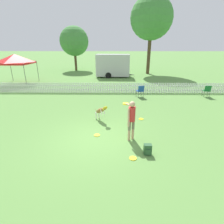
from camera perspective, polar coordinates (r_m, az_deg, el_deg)
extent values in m
plane|color=#5B8C42|center=(7.46, -5.29, -8.72)|extent=(240.00, 240.00, 0.00)
cylinder|color=tan|center=(7.25, 5.58, -7.54)|extent=(0.11, 0.11, 0.47)
cylinder|color=#7A705B|center=(7.06, 5.70, -4.51)|extent=(0.12, 0.12, 0.38)
cylinder|color=tan|center=(7.37, 6.79, -7.10)|extent=(0.11, 0.11, 0.47)
cylinder|color=#7A705B|center=(7.18, 6.93, -4.11)|extent=(0.12, 0.12, 0.38)
cylinder|color=red|center=(6.93, 6.48, -0.69)|extent=(0.39, 0.39, 0.58)
sphere|color=tan|center=(6.79, 6.62, 2.52)|extent=(0.23, 0.23, 0.23)
cylinder|color=tan|center=(6.80, 5.43, -1.86)|extent=(0.08, 0.21, 0.71)
cylinder|color=tan|center=(7.22, 5.99, 2.19)|extent=(0.41, 0.66, 0.14)
cylinder|color=yellow|center=(7.52, 4.47, 2.63)|extent=(0.26, 0.26, 0.02)
cylinder|color=yellow|center=(7.51, 4.48, 2.82)|extent=(0.26, 0.26, 0.02)
ellipsoid|color=olive|center=(8.99, -3.84, 0.51)|extent=(0.63, 0.75, 0.55)
ellipsoid|color=white|center=(9.01, -3.83, 0.25)|extent=(0.34, 0.40, 0.27)
sphere|color=olive|center=(8.60, -2.51, 1.12)|extent=(0.15, 0.15, 0.15)
cone|color=olive|center=(8.53, -2.28, 1.22)|extent=(0.14, 0.16, 0.12)
cylinder|color=yellow|center=(8.53, -2.28, 1.22)|extent=(0.30, 0.27, 0.24)
cone|color=olive|center=(8.62, -2.35, 1.59)|extent=(0.05, 0.05, 0.07)
cone|color=olive|center=(8.57, -2.85, 1.48)|extent=(0.05, 0.05, 0.07)
cylinder|color=white|center=(9.42, -4.32, -0.89)|extent=(0.06, 0.06, 0.37)
cylinder|color=white|center=(9.34, -5.25, -1.12)|extent=(0.06, 0.06, 0.37)
cylinder|color=white|center=(8.85, -2.66, 0.31)|extent=(0.14, 0.17, 0.29)
cylinder|color=white|center=(8.77, -3.54, 0.10)|extent=(0.14, 0.17, 0.29)
cone|color=olive|center=(9.41, -5.22, 0.51)|extent=(0.24, 0.31, 0.23)
cylinder|color=yellow|center=(9.43, 9.48, -2.25)|extent=(0.26, 0.26, 0.02)
cylinder|color=yellow|center=(7.72, -4.95, -7.52)|extent=(0.26, 0.26, 0.02)
cylinder|color=yellow|center=(6.31, 6.83, -14.76)|extent=(0.26, 0.26, 0.02)
cube|color=#2D5633|center=(6.51, 11.55, -11.85)|extent=(0.27, 0.19, 0.40)
cube|color=#2D5633|center=(6.44, 11.71, -12.70)|extent=(0.19, 0.04, 0.20)
cube|color=white|center=(14.51, -2.30, 7.24)|extent=(27.14, 0.04, 0.06)
cube|color=white|center=(14.43, -2.32, 8.60)|extent=(27.14, 0.04, 0.06)
cube|color=white|center=(17.24, -32.58, 6.75)|extent=(0.09, 0.02, 0.84)
cube|color=white|center=(17.16, -32.17, 6.78)|extent=(0.09, 0.02, 0.84)
cube|color=white|center=(17.09, -31.77, 6.81)|extent=(0.09, 0.02, 0.84)
cube|color=white|center=(17.01, -31.36, 6.83)|extent=(0.09, 0.02, 0.84)
cube|color=white|center=(16.94, -30.95, 6.86)|extent=(0.09, 0.02, 0.84)
cube|color=white|center=(16.86, -30.53, 6.89)|extent=(0.09, 0.02, 0.84)
cube|color=white|center=(16.79, -30.11, 6.92)|extent=(0.09, 0.02, 0.84)
cube|color=white|center=(16.72, -29.69, 6.94)|extent=(0.09, 0.02, 0.84)
cube|color=white|center=(16.64, -29.26, 6.97)|extent=(0.09, 0.02, 0.84)
cube|color=white|center=(16.57, -28.83, 7.00)|extent=(0.09, 0.02, 0.84)
cube|color=white|center=(16.50, -28.40, 7.03)|extent=(0.09, 0.02, 0.84)
cube|color=white|center=(16.44, -27.96, 7.05)|extent=(0.09, 0.02, 0.84)
cube|color=white|center=(16.37, -27.52, 7.08)|extent=(0.09, 0.02, 0.84)
cube|color=white|center=(16.30, -27.07, 7.11)|extent=(0.09, 0.02, 0.84)
cube|color=white|center=(16.24, -26.62, 7.13)|extent=(0.09, 0.02, 0.84)
cube|color=white|center=(16.17, -26.17, 7.16)|extent=(0.09, 0.02, 0.84)
cube|color=white|center=(16.11, -25.71, 7.19)|extent=(0.09, 0.02, 0.84)
cube|color=white|center=(16.04, -25.25, 7.21)|extent=(0.09, 0.02, 0.84)
cube|color=white|center=(15.98, -24.79, 7.24)|extent=(0.09, 0.02, 0.84)
cube|color=white|center=(15.92, -24.32, 7.26)|extent=(0.09, 0.02, 0.84)
cube|color=white|center=(15.86, -23.85, 7.29)|extent=(0.09, 0.02, 0.84)
cube|color=white|center=(15.80, -23.37, 7.31)|extent=(0.09, 0.02, 0.84)
cube|color=white|center=(15.75, -22.89, 7.34)|extent=(0.09, 0.02, 0.84)
cube|color=white|center=(15.69, -22.41, 7.36)|extent=(0.09, 0.02, 0.84)
cube|color=white|center=(15.64, -21.93, 7.38)|extent=(0.09, 0.02, 0.84)
cube|color=white|center=(15.58, -21.44, 7.41)|extent=(0.09, 0.02, 0.84)
cube|color=white|center=(15.53, -20.95, 7.43)|extent=(0.09, 0.02, 0.84)
cube|color=white|center=(15.48, -20.45, 7.45)|extent=(0.09, 0.02, 0.84)
cube|color=white|center=(15.43, -19.95, 7.48)|extent=(0.09, 0.02, 0.84)
cube|color=white|center=(15.38, -19.45, 7.50)|extent=(0.09, 0.02, 0.84)
cube|color=white|center=(15.33, -18.94, 7.52)|extent=(0.09, 0.02, 0.84)
cube|color=white|center=(15.28, -18.44, 7.54)|extent=(0.09, 0.02, 0.84)
cube|color=white|center=(15.24, -17.92, 7.56)|extent=(0.09, 0.02, 0.84)
cube|color=white|center=(15.19, -17.41, 7.58)|extent=(0.09, 0.02, 0.84)
cube|color=white|center=(15.15, -16.89, 7.60)|extent=(0.09, 0.02, 0.84)
cube|color=white|center=(15.11, -16.37, 7.62)|extent=(0.09, 0.02, 0.84)
cube|color=white|center=(15.06, -15.85, 7.64)|extent=(0.09, 0.02, 0.84)
cube|color=white|center=(15.02, -15.32, 7.65)|extent=(0.09, 0.02, 0.84)
cube|color=white|center=(14.99, -14.79, 7.67)|extent=(0.09, 0.02, 0.84)
cube|color=white|center=(14.95, -14.26, 7.69)|extent=(0.09, 0.02, 0.84)
cube|color=white|center=(14.91, -13.72, 7.70)|extent=(0.09, 0.02, 0.84)
cube|color=white|center=(14.88, -13.18, 7.72)|extent=(0.09, 0.02, 0.84)
cube|color=white|center=(14.84, -12.64, 7.73)|extent=(0.09, 0.02, 0.84)
cube|color=white|center=(14.81, -12.10, 7.75)|extent=(0.09, 0.02, 0.84)
cube|color=white|center=(14.78, -11.56, 7.76)|extent=(0.09, 0.02, 0.84)
cube|color=white|center=(14.75, -11.01, 7.77)|extent=(0.09, 0.02, 0.84)
cube|color=white|center=(14.72, -10.46, 7.79)|extent=(0.09, 0.02, 0.84)
cube|color=white|center=(14.70, -9.91, 7.80)|extent=(0.09, 0.02, 0.84)
cube|color=white|center=(14.67, -9.36, 7.81)|extent=(0.09, 0.02, 0.84)
cube|color=white|center=(14.65, -8.80, 7.82)|extent=(0.09, 0.02, 0.84)
cube|color=white|center=(14.62, -8.24, 7.83)|extent=(0.09, 0.02, 0.84)
cube|color=white|center=(14.60, -7.69, 7.84)|extent=(0.09, 0.02, 0.84)
cube|color=white|center=(14.58, -7.13, 7.85)|extent=(0.09, 0.02, 0.84)
cube|color=white|center=(14.56, -6.56, 7.85)|extent=(0.09, 0.02, 0.84)
cube|color=white|center=(14.55, -6.00, 7.86)|extent=(0.09, 0.02, 0.84)
cube|color=white|center=(14.53, -5.44, 7.87)|extent=(0.09, 0.02, 0.84)
cube|color=white|center=(14.52, -4.87, 7.87)|extent=(0.09, 0.02, 0.84)
cube|color=white|center=(14.50, -4.30, 7.88)|extent=(0.09, 0.02, 0.84)
cube|color=white|center=(14.49, -3.74, 7.88)|extent=(0.09, 0.02, 0.84)
cube|color=white|center=(14.48, -3.17, 7.88)|extent=(0.09, 0.02, 0.84)
cube|color=white|center=(14.47, -2.60, 7.88)|extent=(0.09, 0.02, 0.84)
cube|color=white|center=(14.46, -2.03, 7.89)|extent=(0.09, 0.02, 0.84)
cube|color=white|center=(14.46, -1.46, 7.89)|extent=(0.09, 0.02, 0.84)
cube|color=white|center=(14.45, -0.88, 7.89)|extent=(0.09, 0.02, 0.84)
cube|color=white|center=(14.45, -0.31, 7.89)|extent=(0.09, 0.02, 0.84)
cube|color=white|center=(14.45, 0.26, 7.88)|extent=(0.09, 0.02, 0.84)
cube|color=white|center=(14.45, 0.83, 7.88)|extent=(0.09, 0.02, 0.84)
cube|color=white|center=(14.45, 1.40, 7.88)|extent=(0.09, 0.02, 0.84)
cube|color=white|center=(14.45, 1.97, 7.87)|extent=(0.09, 0.02, 0.84)
cube|color=white|center=(14.45, 2.54, 7.87)|extent=(0.09, 0.02, 0.84)
cube|color=white|center=(14.46, 3.12, 7.86)|extent=(0.09, 0.02, 0.84)
cube|color=white|center=(14.47, 3.69, 7.86)|extent=(0.09, 0.02, 0.84)
cube|color=white|center=(14.47, 4.26, 7.85)|extent=(0.09, 0.02, 0.84)
cube|color=white|center=(14.48, 4.83, 7.84)|extent=(0.09, 0.02, 0.84)
cube|color=white|center=(14.49, 5.39, 7.83)|extent=(0.09, 0.02, 0.84)
cube|color=white|center=(14.51, 5.96, 7.82)|extent=(0.09, 0.02, 0.84)
cube|color=white|center=(14.52, 6.53, 7.81)|extent=(0.09, 0.02, 0.84)
cube|color=white|center=(14.54, 7.09, 7.80)|extent=(0.09, 0.02, 0.84)
cube|color=white|center=(14.55, 7.66, 7.79)|extent=(0.09, 0.02, 0.84)
cube|color=white|center=(14.57, 8.22, 7.78)|extent=(0.09, 0.02, 0.84)
cube|color=white|center=(14.59, 8.78, 7.77)|extent=(0.09, 0.02, 0.84)
cube|color=white|center=(14.61, 9.34, 7.75)|extent=(0.09, 0.02, 0.84)
cube|color=white|center=(14.63, 9.90, 7.74)|extent=(0.09, 0.02, 0.84)
cube|color=white|center=(14.65, 10.46, 7.72)|extent=(0.09, 0.02, 0.84)
cube|color=white|center=(14.68, 11.01, 7.71)|extent=(0.09, 0.02, 0.84)
cube|color=white|center=(14.70, 11.56, 7.69)|extent=(0.09, 0.02, 0.84)
cube|color=white|center=(14.73, 12.11, 7.68)|extent=(0.09, 0.02, 0.84)
cube|color=white|center=(14.76, 12.66, 7.66)|extent=(0.09, 0.02, 0.84)
cube|color=white|center=(14.79, 13.21, 7.64)|extent=(0.09, 0.02, 0.84)
cube|color=white|center=(14.82, 13.75, 7.62)|extent=(0.09, 0.02, 0.84)
cube|color=white|center=(14.85, 14.29, 7.60)|extent=(0.09, 0.02, 0.84)
cube|color=white|center=(14.89, 14.83, 7.58)|extent=(0.09, 0.02, 0.84)
cube|color=white|center=(14.92, 15.37, 7.56)|extent=(0.09, 0.02, 0.84)
cube|color=white|center=(14.96, 15.90, 7.54)|extent=(0.09, 0.02, 0.84)
cube|color=white|center=(15.00, 16.43, 7.52)|extent=(0.09, 0.02, 0.84)
cube|color=white|center=(15.04, 16.96, 7.50)|extent=(0.09, 0.02, 0.84)
cube|color=white|center=(15.08, 17.49, 7.47)|extent=(0.09, 0.02, 0.84)
cube|color=white|center=(15.12, 18.01, 7.45)|extent=(0.09, 0.02, 0.84)
cube|color=white|center=(15.16, 18.53, 7.43)|extent=(0.09, 0.02, 0.84)
cube|color=white|center=(15.20, 19.05, 7.40)|extent=(0.09, 0.02, 0.84)
cube|color=white|center=(15.25, 19.56, 7.38)|extent=(0.09, 0.02, 0.84)
cube|color=white|center=(15.29, 20.07, 7.35)|extent=(0.09, 0.02, 0.84)
cube|color=white|center=(15.34, 20.58, 7.33)|extent=(0.09, 0.02, 0.84)
cube|color=white|center=(15.39, 21.08, 7.30)|extent=(0.09, 0.02, 0.84)
cube|color=white|center=(15.44, 21.58, 7.28)|extent=(0.09, 0.02, 0.84)
cube|color=white|center=(15.49, 22.08, 7.25)|extent=(0.09, 0.02, 0.84)
cube|color=white|center=(15.54, 22.57, 7.22)|extent=(0.09, 0.02, 0.84)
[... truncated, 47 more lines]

